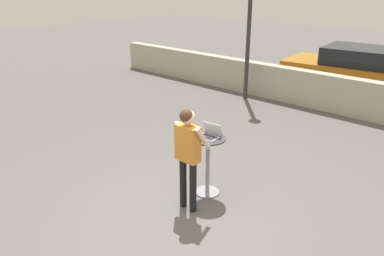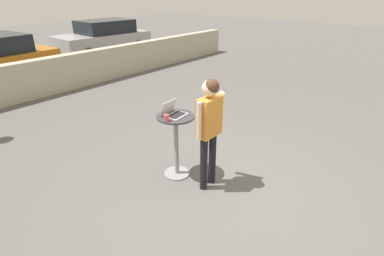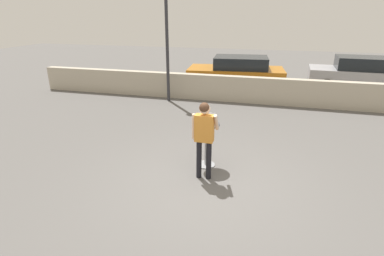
{
  "view_description": "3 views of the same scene",
  "coord_description": "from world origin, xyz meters",
  "px_view_note": "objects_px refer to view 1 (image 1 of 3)",
  "views": [
    {
      "loc": [
        3.33,
        -3.48,
        3.39
      ],
      "look_at": [
        -0.26,
        0.52,
        1.24
      ],
      "focal_mm": 35.0,
      "sensor_mm": 36.0,
      "label": 1
    },
    {
      "loc": [
        -3.17,
        -1.98,
        2.73
      ],
      "look_at": [
        -0.23,
        0.42,
        0.96
      ],
      "focal_mm": 28.0,
      "sensor_mm": 36.0,
      "label": 2
    },
    {
      "loc": [
        1.11,
        -5.22,
        3.28
      ],
      "look_at": [
        -0.38,
        0.35,
        1.06
      ],
      "focal_mm": 28.0,
      "sensor_mm": 36.0,
      "label": 3
    }
  ],
  "objects_px": {
    "cafe_table": "(208,160)",
    "laptop": "(209,134)",
    "parked_car_near_street": "(358,71)",
    "street_lamp": "(250,1)",
    "coffee_mug": "(196,132)",
    "standing_person": "(188,148)"
  },
  "relations": [
    {
      "from": "cafe_table",
      "to": "coffee_mug",
      "type": "bearing_deg",
      "value": -172.56
    },
    {
      "from": "laptop",
      "to": "parked_car_near_street",
      "type": "xyz_separation_m",
      "value": [
        -0.24,
        7.42,
        -0.3
      ]
    },
    {
      "from": "cafe_table",
      "to": "coffee_mug",
      "type": "distance_m",
      "value": 0.5
    },
    {
      "from": "cafe_table",
      "to": "coffee_mug",
      "type": "height_order",
      "value": "coffee_mug"
    },
    {
      "from": "cafe_table",
      "to": "parked_car_near_street",
      "type": "distance_m",
      "value": 7.46
    },
    {
      "from": "parked_car_near_street",
      "to": "street_lamp",
      "type": "relative_size",
      "value": 1.0
    },
    {
      "from": "cafe_table",
      "to": "laptop",
      "type": "height_order",
      "value": "laptop"
    },
    {
      "from": "street_lamp",
      "to": "laptop",
      "type": "bearing_deg",
      "value": -61.98
    },
    {
      "from": "cafe_table",
      "to": "parked_car_near_street",
      "type": "relative_size",
      "value": 0.24
    },
    {
      "from": "laptop",
      "to": "coffee_mug",
      "type": "bearing_deg",
      "value": -163.93
    },
    {
      "from": "coffee_mug",
      "to": "street_lamp",
      "type": "relative_size",
      "value": 0.02
    },
    {
      "from": "standing_person",
      "to": "parked_car_near_street",
      "type": "distance_m",
      "value": 8.02
    },
    {
      "from": "cafe_table",
      "to": "laptop",
      "type": "bearing_deg",
      "value": 99.35
    },
    {
      "from": "cafe_table",
      "to": "coffee_mug",
      "type": "xyz_separation_m",
      "value": [
        -0.23,
        -0.03,
        0.45
      ]
    },
    {
      "from": "standing_person",
      "to": "street_lamp",
      "type": "distance_m",
      "value": 6.38
    },
    {
      "from": "street_lamp",
      "to": "cafe_table",
      "type": "bearing_deg",
      "value": -62.09
    },
    {
      "from": "laptop",
      "to": "coffee_mug",
      "type": "height_order",
      "value": "laptop"
    },
    {
      "from": "cafe_table",
      "to": "parked_car_near_street",
      "type": "xyz_separation_m",
      "value": [
        -0.25,
        7.45,
        0.15
      ]
    },
    {
      "from": "parked_car_near_street",
      "to": "street_lamp",
      "type": "xyz_separation_m",
      "value": [
        -2.37,
        -2.5,
        2.04
      ]
    },
    {
      "from": "parked_car_near_street",
      "to": "street_lamp",
      "type": "distance_m",
      "value": 4.0
    },
    {
      "from": "laptop",
      "to": "coffee_mug",
      "type": "relative_size",
      "value": 3.27
    },
    {
      "from": "standing_person",
      "to": "street_lamp",
      "type": "height_order",
      "value": "street_lamp"
    }
  ]
}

